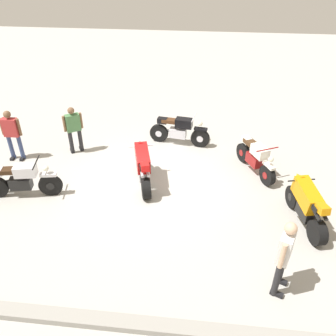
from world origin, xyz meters
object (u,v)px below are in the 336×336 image
(motorcycle_red_sportbike, at_px, (143,166))
(person_in_green_shirt, at_px, (74,128))
(person_in_white_shirt, at_px, (285,253))
(motorcycle_black_cruiser, at_px, (179,130))
(motorcycle_silver_cruiser, at_px, (22,180))
(motorcycle_cream_vintage, at_px, (255,158))
(motorcycle_orange_sportbike, at_px, (307,204))
(person_in_red_shirt, at_px, (12,132))

(motorcycle_red_sportbike, relative_size, person_in_green_shirt, 1.22)
(motorcycle_red_sportbike, xyz_separation_m, person_in_white_shirt, (-3.30, 3.33, 0.42))
(motorcycle_black_cruiser, height_order, motorcycle_silver_cruiser, same)
(motorcycle_cream_vintage, bearing_deg, motorcycle_silver_cruiser, -99.50)
(person_in_green_shirt, bearing_deg, motorcycle_red_sportbike, -155.32)
(motorcycle_cream_vintage, xyz_separation_m, person_in_white_shirt, (-0.06, 4.29, 0.53))
(motorcycle_black_cruiser, height_order, person_in_green_shirt, person_in_green_shirt)
(motorcycle_orange_sportbike, bearing_deg, motorcycle_red_sportbike, 60.39)
(motorcycle_black_cruiser, distance_m, motorcycle_orange_sportbike, 5.01)
(motorcycle_black_cruiser, relative_size, motorcycle_cream_vintage, 1.14)
(motorcycle_cream_vintage, distance_m, person_in_red_shirt, 7.52)
(motorcycle_black_cruiser, distance_m, person_in_white_shirt, 6.28)
(motorcycle_black_cruiser, bearing_deg, person_in_green_shirt, -156.25)
(motorcycle_cream_vintage, height_order, person_in_green_shirt, person_in_green_shirt)
(person_in_white_shirt, bearing_deg, person_in_green_shirt, 163.05)
(person_in_red_shirt, xyz_separation_m, person_in_white_shirt, (-7.56, 4.22, 0.07))
(motorcycle_black_cruiser, bearing_deg, person_in_white_shirt, -57.94)
(person_in_red_shirt, height_order, person_in_white_shirt, person_in_white_shirt)
(person_in_red_shirt, bearing_deg, person_in_green_shirt, 108.79)
(person_in_white_shirt, bearing_deg, motorcycle_black_cruiser, 136.24)
(motorcycle_black_cruiser, height_order, motorcycle_red_sportbike, motorcycle_red_sportbike)
(motorcycle_silver_cruiser, bearing_deg, motorcycle_cream_vintage, 6.48)
(motorcycle_black_cruiser, xyz_separation_m, person_in_green_shirt, (3.33, 0.89, 0.37))
(motorcycle_silver_cruiser, bearing_deg, motorcycle_red_sportbike, 6.63)
(motorcycle_red_sportbike, relative_size, motorcycle_orange_sportbike, 0.99)
(motorcycle_silver_cruiser, height_order, person_in_red_shirt, person_in_red_shirt)
(motorcycle_cream_vintage, bearing_deg, person_in_green_shirt, -121.83)
(motorcycle_silver_cruiser, xyz_separation_m, motorcycle_red_sportbike, (-3.16, -0.96, 0.07))
(motorcycle_orange_sportbike, bearing_deg, motorcycle_black_cruiser, 29.71)
(person_in_white_shirt, bearing_deg, motorcycle_cream_vintage, 113.73)
(person_in_red_shirt, bearing_deg, person_in_white_shirt, 59.79)
(motorcycle_red_sportbike, bearing_deg, motorcycle_silver_cruiser, 91.19)
(motorcycle_black_cruiser, xyz_separation_m, person_in_red_shirt, (5.09, 1.52, 0.42))
(motorcycle_red_sportbike, bearing_deg, person_in_white_shirt, -150.93)
(motorcycle_black_cruiser, relative_size, motorcycle_silver_cruiser, 1.00)
(motorcycle_silver_cruiser, xyz_separation_m, person_in_white_shirt, (-6.46, 2.37, 0.49))
(motorcycle_silver_cruiser, bearing_deg, motorcycle_orange_sportbike, -12.46)
(motorcycle_red_sportbike, height_order, person_in_green_shirt, person_in_green_shirt)
(motorcycle_silver_cruiser, distance_m, person_in_green_shirt, 2.60)
(person_in_green_shirt, relative_size, person_in_white_shirt, 0.90)
(motorcycle_red_sportbike, distance_m, motorcycle_orange_sportbike, 4.41)
(motorcycle_silver_cruiser, distance_m, motorcycle_orange_sportbike, 7.40)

